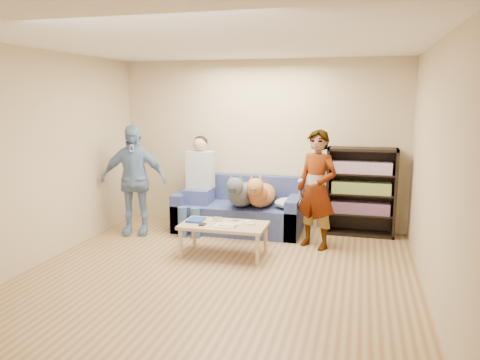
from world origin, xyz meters
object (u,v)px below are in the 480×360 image
(person_seated, at_px, (198,180))
(coffee_table, at_px, (224,227))
(person_standing_left, at_px, (133,180))
(sofa, at_px, (239,212))
(notebook_blue, at_px, (196,220))
(dog_gray, at_px, (242,193))
(person_standing_right, at_px, (317,190))
(bookshelf, at_px, (361,190))
(dog_tan, at_px, (261,194))
(camera_silver, at_px, (218,219))

(person_seated, relative_size, coffee_table, 1.34)
(person_standing_left, height_order, sofa, person_standing_left)
(person_seated, bearing_deg, person_standing_left, -152.41)
(person_standing_left, height_order, notebook_blue, person_standing_left)
(person_standing_left, xyz_separation_m, dog_gray, (1.57, 0.35, -0.19))
(person_standing_right, bearing_deg, person_seated, -165.93)
(coffee_table, relative_size, bookshelf, 0.85)
(sofa, xyz_separation_m, person_seated, (-0.61, -0.13, 0.49))
(notebook_blue, height_order, dog_gray, dog_gray)
(person_standing_left, bearing_deg, notebook_blue, -41.17)
(notebook_blue, distance_m, person_seated, 1.11)
(dog_tan, distance_m, coffee_table, 1.08)
(sofa, height_order, person_seated, person_seated)
(sofa, bearing_deg, person_standing_left, -158.65)
(camera_silver, height_order, dog_gray, dog_gray)
(dog_gray, xyz_separation_m, dog_tan, (0.27, 0.05, -0.01))
(bookshelf, bearing_deg, dog_tan, -164.01)
(person_standing_right, xyz_separation_m, notebook_blue, (-1.51, -0.59, -0.37))
(coffee_table, bearing_deg, dog_tan, 75.19)
(camera_silver, distance_m, person_seated, 1.16)
(notebook_blue, height_order, sofa, sofa)
(sofa, bearing_deg, notebook_blue, -104.34)
(person_standing_left, relative_size, coffee_table, 1.48)
(person_standing_right, xyz_separation_m, camera_silver, (-1.23, -0.52, -0.36))
(person_standing_left, relative_size, dog_gray, 1.31)
(camera_silver, distance_m, coffee_table, 0.18)
(notebook_blue, xyz_separation_m, camera_silver, (0.28, 0.07, 0.01))
(dog_tan, height_order, bookshelf, bookshelf)
(notebook_blue, distance_m, dog_tan, 1.19)
(dog_gray, distance_m, coffee_table, 1.00)
(person_standing_left, relative_size, bookshelf, 1.25)
(sofa, xyz_separation_m, bookshelf, (1.80, 0.23, 0.40))
(coffee_table, bearing_deg, dog_gray, 90.42)
(notebook_blue, bearing_deg, camera_silver, 14.04)
(dog_gray, bearing_deg, sofa, 115.07)
(sofa, relative_size, person_seated, 1.29)
(dog_gray, bearing_deg, person_standing_left, -167.29)
(coffee_table, bearing_deg, bookshelf, 40.01)
(sofa, relative_size, dog_tan, 1.65)
(notebook_blue, xyz_separation_m, person_seated, (-0.32, 1.01, 0.34))
(person_seated, bearing_deg, bookshelf, 8.50)
(sofa, distance_m, dog_tan, 0.54)
(dog_gray, relative_size, dog_tan, 1.08)
(camera_silver, bearing_deg, person_seated, 122.69)
(sofa, relative_size, bookshelf, 1.46)
(person_standing_right, xyz_separation_m, bookshelf, (0.58, 0.78, -0.12))
(person_standing_right, bearing_deg, dog_gray, -169.34)
(person_standing_right, distance_m, coffee_table, 1.35)
(person_standing_left, distance_m, bookshelf, 3.37)
(sofa, relative_size, coffee_table, 1.73)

